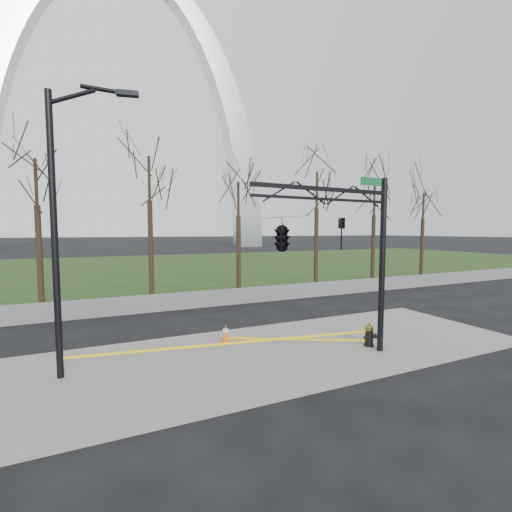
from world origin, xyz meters
name	(u,v)px	position (x,y,z in m)	size (l,w,h in m)	color
ground	(282,352)	(0.00, 0.00, 0.00)	(500.00, 500.00, 0.00)	black
sidewalk	(282,351)	(0.00, 0.00, 0.05)	(18.00, 6.00, 0.10)	slate
grass_strip	(158,267)	(0.00, 30.00, 0.03)	(120.00, 40.00, 0.06)	#163312
guardrail	(214,298)	(0.00, 8.00, 0.45)	(60.00, 0.30, 0.90)	#59595B
gateway_arch	(127,108)	(0.00, 75.00, 32.50)	(66.00, 6.00, 65.00)	silver
tree_row	(198,223)	(0.14, 12.00, 4.79)	(46.28, 4.00, 9.58)	black
fire_hydrant	(369,335)	(3.05, -0.97, 0.49)	(0.53, 0.34, 0.84)	black
traffic_cone	(226,334)	(-1.59, 1.41, 0.45)	(0.41, 0.41, 0.70)	#EA5F0C
street_light	(63,214)	(-6.58, 0.53, 4.69)	(2.36, 0.68, 8.21)	black
traffic_signal_mast	(304,234)	(-0.17, -1.63, 4.15)	(5.10, 2.51, 6.00)	black
caution_tape	(257,342)	(-0.99, -0.05, 0.53)	(9.83, 2.38, 0.43)	yellow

